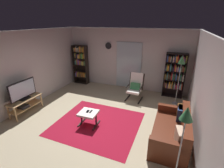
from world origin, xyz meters
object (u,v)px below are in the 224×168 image
at_px(bookshelf_near_sofa, 174,74).
at_px(floor_lamp_by_sofa, 185,124).
at_px(tv_stand, 25,104).
at_px(television, 23,91).
at_px(ottoman, 88,114).
at_px(leather_sofa, 173,131).
at_px(lounge_armchair, 135,86).
at_px(wall_clock, 108,46).
at_px(cell_phone, 88,111).
at_px(bookshelf_near_tv, 81,62).
at_px(tv_remote, 91,111).
at_px(floor_lamp_by_shelf, 181,64).

relative_size(bookshelf_near_sofa, floor_lamp_by_sofa, 1.05).
xyz_separation_m(tv_stand, television, (0.00, 0.02, 0.47)).
bearing_deg(ottoman, leather_sofa, 3.96).
bearing_deg(lounge_armchair, wall_clock, 148.47).
distance_m(cell_phone, wall_clock, 3.47).
height_order(bookshelf_near_sofa, ottoman, bookshelf_near_sofa).
bearing_deg(wall_clock, lounge_armchair, -31.53).
relative_size(cell_phone, floor_lamp_by_sofa, 0.08).
distance_m(tv_stand, bookshelf_near_tv, 3.22).
bearing_deg(bookshelf_near_sofa, floor_lamp_by_sofa, -86.53).
relative_size(lounge_armchair, tv_remote, 7.10).
bearing_deg(wall_clock, television, -115.28).
xyz_separation_m(tv_stand, bookshelf_near_tv, (0.21, 3.13, 0.70)).
bearing_deg(lounge_armchair, cell_phone, -111.88).
bearing_deg(tv_stand, bookshelf_near_sofa, 35.72).
distance_m(ottoman, tv_remote, 0.11).
xyz_separation_m(lounge_armchair, floor_lamp_by_sofa, (1.59, -3.28, 0.84)).
bearing_deg(television, tv_remote, 6.01).
xyz_separation_m(lounge_armchair, cell_phone, (-0.87, -2.16, -0.12)).
distance_m(tv_stand, leather_sofa, 4.58).
xyz_separation_m(cell_phone, wall_clock, (-0.65, 3.09, 1.43)).
distance_m(television, ottoman, 2.30).
bearing_deg(bookshelf_near_tv, floor_lamp_by_shelf, -7.56).
bearing_deg(television, lounge_armchair, 37.67).
bearing_deg(floor_lamp_by_sofa, lounge_armchair, 115.78).
bearing_deg(leather_sofa, bookshelf_near_sofa, 93.00).
height_order(ottoman, tv_remote, tv_remote).
distance_m(lounge_armchair, floor_lamp_by_shelf, 1.81).
xyz_separation_m(leather_sofa, wall_clock, (-3.00, 2.96, 1.54)).
bearing_deg(leather_sofa, tv_stand, -175.41).
relative_size(television, floor_lamp_by_shelf, 0.52).
relative_size(leather_sofa, tv_remote, 11.83).
bearing_deg(cell_phone, ottoman, -50.25).
height_order(tv_remote, wall_clock, wall_clock).
bearing_deg(tv_stand, lounge_armchair, 37.83).
bearing_deg(television, floor_lamp_by_shelf, 28.95).
xyz_separation_m(leather_sofa, tv_remote, (-2.26, -0.11, 0.12)).
bearing_deg(bookshelf_near_tv, floor_lamp_by_sofa, -42.05).
xyz_separation_m(bookshelf_near_tv, bookshelf_near_sofa, (4.21, 0.05, -0.10)).
xyz_separation_m(tv_remote, floor_lamp_by_shelf, (2.28, 2.29, 1.10)).
relative_size(bookshelf_near_tv, ottoman, 3.37).
xyz_separation_m(bookshelf_near_sofa, floor_lamp_by_shelf, (0.17, -0.63, 0.59)).
relative_size(bookshelf_near_tv, tv_remote, 12.66).
xyz_separation_m(television, wall_clock, (1.56, 3.31, 1.05)).
distance_m(television, cell_phone, 2.26).
relative_size(ottoman, floor_lamp_by_shelf, 0.30).
xyz_separation_m(television, floor_lamp_by_sofa, (4.67, -0.90, 0.57)).
bearing_deg(leather_sofa, bookshelf_near_tv, 147.60).
distance_m(bookshelf_near_sofa, wall_clock, 3.01).
relative_size(television, leather_sofa, 0.55).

